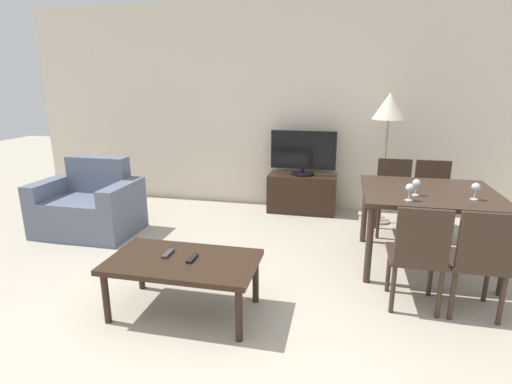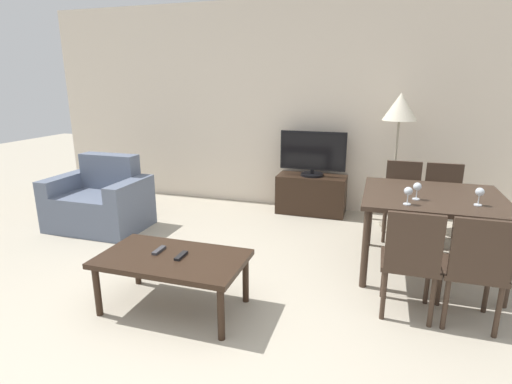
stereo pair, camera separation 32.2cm
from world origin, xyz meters
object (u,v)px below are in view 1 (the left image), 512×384
at_px(tv_stand, 302,193).
at_px(dining_chair_near, 418,253).
at_px(floor_lamp, 389,111).
at_px(armchair, 90,207).
at_px(dining_chair_far_left, 393,193).
at_px(dining_chair_near_right, 479,258).
at_px(wine_glass_right, 416,184).
at_px(tv, 303,153).
at_px(remote_secondary, 192,258).
at_px(wine_glass_left, 410,189).
at_px(coffee_table, 183,265).
at_px(dining_table, 429,199).
at_px(dining_chair_far, 432,195).
at_px(remote_primary, 168,254).
at_px(wine_glass_center, 476,188).

height_order(tv_stand, dining_chair_near, dining_chair_near).
xyz_separation_m(dining_chair_near, floor_lamp, (-0.09, 1.98, 0.89)).
height_order(armchair, dining_chair_far_left, armchair).
bearing_deg(dining_chair_near, armchair, 164.70).
bearing_deg(dining_chair_near_right, wine_glass_right, 119.25).
bearing_deg(dining_chair_far_left, tv, 154.00).
height_order(armchair, remote_secondary, armchair).
distance_m(remote_secondary, wine_glass_left, 1.85).
xyz_separation_m(armchair, coffee_table, (1.69, -1.34, 0.08)).
distance_m(armchair, dining_table, 3.60).
xyz_separation_m(coffee_table, dining_chair_far, (2.09, 2.08, 0.08)).
bearing_deg(dining_chair_near_right, tv, 124.28).
relative_size(dining_table, dining_chair_far, 1.40).
distance_m(tv, dining_chair_far, 1.62).
bearing_deg(tv_stand, dining_chair_far, -19.57).
relative_size(coffee_table, remote_primary, 7.27).
relative_size(tv_stand, wine_glass_center, 6.05).
relative_size(dining_chair_far_left, wine_glass_right, 5.74).
relative_size(dining_table, dining_chair_near_right, 1.40).
height_order(dining_chair_near_right, wine_glass_center, wine_glass_center).
bearing_deg(wine_glass_right, dining_chair_near, -94.54).
relative_size(tv, wine_glass_center, 5.75).
bearing_deg(armchair, remote_secondary, -36.89).
height_order(remote_secondary, wine_glass_right, wine_glass_right).
relative_size(floor_lamp, remote_secondary, 10.43).
bearing_deg(remote_secondary, tv, 78.53).
relative_size(armchair, tv_stand, 1.23).
bearing_deg(dining_chair_far, floor_lamp, 147.81).
distance_m(tv, wine_glass_right, 1.93).
distance_m(tv_stand, remote_secondary, 2.66).
xyz_separation_m(dining_chair_far, dining_chair_far_left, (-0.41, 0.00, 0.00)).
height_order(dining_table, wine_glass_right, wine_glass_right).
distance_m(remote_secondary, wine_glass_center, 2.39).
relative_size(dining_table, remote_primary, 7.82).
distance_m(tv, wine_glass_center, 2.25).
distance_m(coffee_table, floor_lamp, 3.04).
bearing_deg(remote_secondary, wine_glass_right, 32.06).
xyz_separation_m(armchair, remote_secondary, (1.76, -1.32, 0.14)).
bearing_deg(remote_secondary, armchair, 143.11).
relative_size(coffee_table, dining_chair_near, 1.30).
xyz_separation_m(coffee_table, remote_primary, (-0.14, 0.05, 0.06)).
distance_m(armchair, dining_chair_far_left, 3.46).
xyz_separation_m(tv, dining_chair_far, (1.50, -0.53, -0.32)).
distance_m(remote_primary, wine_glass_right, 2.16).
relative_size(dining_chair_near_right, dining_chair_far_left, 1.00).
distance_m(dining_chair_far, dining_chair_far_left, 0.41).
bearing_deg(tv, remote_secondary, -101.47).
xyz_separation_m(tv, dining_chair_near_right, (1.50, -2.20, -0.32)).
relative_size(armchair, dining_chair_near, 1.29).
xyz_separation_m(dining_table, wine_glass_left, (-0.23, -0.37, 0.18)).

